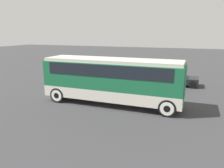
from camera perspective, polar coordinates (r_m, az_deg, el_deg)
name	(u,v)px	position (r m, az deg, el deg)	size (l,w,h in m)	color
ground_plane	(112,104)	(15.88, 0.00, -5.15)	(120.00, 120.00, 0.00)	#38383A
tour_bus	(113,77)	(15.34, 0.34, 1.76)	(9.83, 2.56, 3.25)	silver
parked_car_near	(95,75)	(22.35, -4.40, 2.26)	(4.60, 1.84, 1.50)	#2D5638
parked_car_mid	(174,78)	(22.13, 15.97, 1.45)	(4.35, 1.90, 1.29)	black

